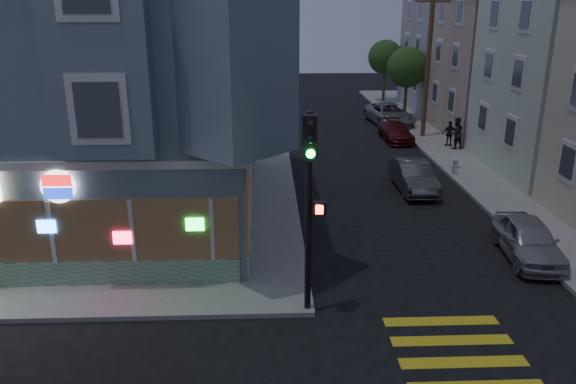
{
  "coord_description": "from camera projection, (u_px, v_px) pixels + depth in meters",
  "views": [
    {
      "loc": [
        1.68,
        -11.9,
        8.47
      ],
      "look_at": [
        2.41,
        6.61,
        2.21
      ],
      "focal_mm": 35.0,
      "sensor_mm": 36.0,
      "label": 1
    }
  ],
  "objects": [
    {
      "name": "parked_car_a",
      "position": [
        528.0,
        239.0,
        19.39
      ],
      "size": [
        2.08,
        4.27,
        1.4
      ],
      "primitive_type": "imported",
      "rotation": [
        0.0,
        0.0,
        -0.1
      ],
      "color": "#A5A7AD",
      "rests_on": "ground"
    },
    {
      "name": "traffic_signal",
      "position": [
        310.0,
        182.0,
        14.78
      ],
      "size": [
        0.7,
        0.64,
        5.68
      ],
      "rotation": [
        0.0,
        0.0,
        -0.23
      ],
      "color": "black",
      "rests_on": "sidewalk_nw"
    },
    {
      "name": "street_tree_near",
      "position": [
        407.0,
        67.0,
        41.51
      ],
      "size": [
        3.0,
        3.0,
        5.3
      ],
      "color": "#4C3826",
      "rests_on": "sidewalk_ne"
    },
    {
      "name": "row_house_d",
      "position": [
        487.0,
        43.0,
        45.1
      ],
      "size": [
        12.0,
        8.6,
        10.5
      ],
      "primitive_type": "cube",
      "color": "#938E9C",
      "rests_on": "sidewalk_ne"
    },
    {
      "name": "parked_car_d",
      "position": [
        389.0,
        114.0,
        40.96
      ],
      "size": [
        3.16,
        5.68,
        1.5
      ],
      "primitive_type": "imported",
      "rotation": [
        0.0,
        0.0,
        0.13
      ],
      "color": "#909399",
      "rests_on": "ground"
    },
    {
      "name": "row_house_c",
      "position": [
        537.0,
        64.0,
        36.82
      ],
      "size": [
        12.0,
        8.6,
        9.0
      ],
      "primitive_type": "cube",
      "color": "tan",
      "rests_on": "sidewalk_ne"
    },
    {
      "name": "pedestrian_a",
      "position": [
        456.0,
        133.0,
        33.43
      ],
      "size": [
        1.1,
        0.97,
        1.89
      ],
      "primitive_type": "imported",
      "rotation": [
        0.0,
        0.0,
        3.46
      ],
      "color": "black",
      "rests_on": "sidewalk_ne"
    },
    {
      "name": "ground",
      "position": [
        201.0,
        363.0,
        13.91
      ],
      "size": [
        120.0,
        120.0,
        0.0
      ],
      "primitive_type": "plane",
      "color": "black",
      "rests_on": "ground"
    },
    {
      "name": "parked_car_b",
      "position": [
        413.0,
        176.0,
        26.48
      ],
      "size": [
        1.54,
        4.31,
        1.41
      ],
      "primitive_type": "imported",
      "rotation": [
        0.0,
        0.0,
        0.01
      ],
      "color": "#3D4043",
      "rests_on": "ground"
    },
    {
      "name": "corner_building",
      "position": [
        72.0,
        73.0,
        22.22
      ],
      "size": [
        14.6,
        14.6,
        11.4
      ],
      "color": "slate",
      "rests_on": "sidewalk_nw"
    },
    {
      "name": "utility_pole",
      "position": [
        428.0,
        64.0,
        35.54
      ],
      "size": [
        2.2,
        0.3,
        9.0
      ],
      "color": "#4C3826",
      "rests_on": "sidewalk_ne"
    },
    {
      "name": "street_tree_far",
      "position": [
        385.0,
        57.0,
        49.08
      ],
      "size": [
        3.0,
        3.0,
        5.3
      ],
      "color": "#4C3826",
      "rests_on": "sidewalk_ne"
    },
    {
      "name": "parked_car_c",
      "position": [
        396.0,
        132.0,
        36.07
      ],
      "size": [
        1.79,
        4.12,
        1.18
      ],
      "primitive_type": "imported",
      "rotation": [
        0.0,
        0.0,
        0.03
      ],
      "color": "#541315",
      "rests_on": "ground"
    },
    {
      "name": "fire_hydrant",
      "position": [
        455.0,
        166.0,
        28.58
      ],
      "size": [
        0.49,
        0.28,
        0.84
      ],
      "color": "silver",
      "rests_on": "sidewalk_ne"
    },
    {
      "name": "sidewalk_nw",
      "position": [
        24.0,
        144.0,
        35.15
      ],
      "size": [
        33.0,
        42.0,
        0.15
      ],
      "primitive_type": "cube",
      "color": "gray",
      "rests_on": "ground"
    },
    {
      "name": "pedestrian_b",
      "position": [
        450.0,
        134.0,
        34.11
      ],
      "size": [
        0.91,
        0.41,
        1.53
      ],
      "primitive_type": "imported",
      "rotation": [
        0.0,
        0.0,
        3.18
      ],
      "color": "#232028",
      "rests_on": "sidewalk_ne"
    }
  ]
}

